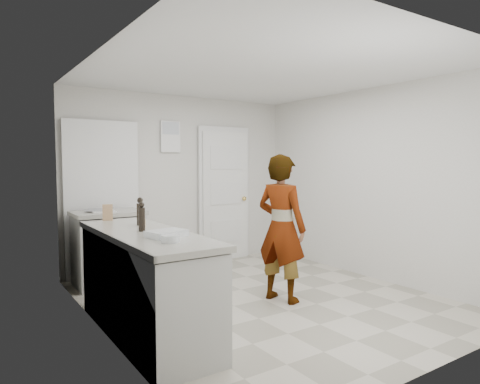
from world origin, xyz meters
TOP-DOWN VIEW (x-y plane):
  - ground at (0.00, 0.00)m, footprint 4.00×4.00m
  - room_shell at (-0.17, 1.95)m, footprint 4.00×4.00m
  - main_counter at (-1.45, -0.20)m, footprint 0.64×1.96m
  - side_counter at (-1.25, 1.55)m, footprint 0.84×0.61m
  - person at (0.15, -0.13)m, footprint 0.55×0.68m
  - cake_mix_box at (-1.50, 0.70)m, footprint 0.11×0.07m
  - spice_jar at (-1.37, 0.04)m, footprint 0.05×0.05m
  - oil_cruet_a at (-1.34, 0.19)m, footprint 0.07×0.07m
  - oil_cruet_b at (-1.46, -0.17)m, footprint 0.06×0.06m
  - baking_dish at (-1.40, -0.54)m, footprint 0.34×0.27m
  - egg_bowl at (-1.47, -0.78)m, footprint 0.14×0.14m
  - papers at (-1.31, 1.58)m, footprint 0.30×0.37m

SIDE VIEW (x-z plane):
  - ground at x=0.00m, z-range 0.00..0.00m
  - main_counter at x=-1.45m, z-range -0.04..0.89m
  - side_counter at x=-1.25m, z-range -0.03..0.89m
  - person at x=0.15m, z-range 0.00..1.62m
  - papers at x=-1.31m, z-range 0.93..0.94m
  - baking_dish at x=-1.40m, z-range 0.92..0.98m
  - egg_bowl at x=-1.47m, z-range 0.93..0.98m
  - spice_jar at x=-1.37m, z-range 0.93..1.01m
  - cake_mix_box at x=-1.50m, z-range 0.93..1.09m
  - room_shell at x=-0.17m, z-range -0.98..3.02m
  - oil_cruet_b at x=-1.46m, z-range 0.92..1.18m
  - oil_cruet_a at x=-1.34m, z-range 0.92..1.19m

